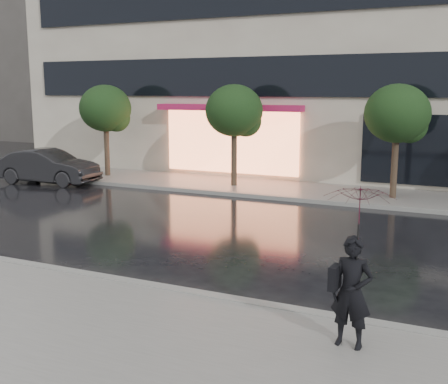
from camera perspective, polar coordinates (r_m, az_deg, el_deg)
The scene contains 11 objects.
ground at distance 11.88m, azimuth -5.48°, elevation -8.31°, with size 120.00×120.00×0.00m, color black.
sidewalk_near at distance 9.40m, azimuth -15.85°, elevation -13.48°, with size 60.00×4.50×0.12m, color slate.
sidewalk_far at distance 21.07m, azimuth 8.77°, elevation 0.06°, with size 60.00×3.50×0.12m, color slate.
curb_near at distance 11.06m, azimuth -8.14°, elevation -9.44°, with size 60.00×0.25×0.14m, color gray.
curb_far at distance 19.43m, azimuth 7.31°, elevation -0.75°, with size 60.00×0.25×0.14m, color gray.
bg_building_left at distance 49.16m, azimuth -18.84°, elevation 12.44°, with size 14.00×10.00×12.00m, color #59544F.
tree_far_west at distance 24.59m, azimuth -11.81°, elevation 8.15°, with size 2.20×2.20×3.99m.
tree_mid_west at distance 21.55m, azimuth 1.22°, elevation 8.07°, with size 2.20×2.20×3.99m.
tree_mid_east at distance 19.91m, azimuth 17.37°, elevation 7.41°, with size 2.20×2.20×3.99m.
parked_car at distance 23.92m, azimuth -17.47°, elevation 2.48°, with size 1.48×4.26×1.40m, color black.
pedestrian_with_umbrella at distance 8.12m, azimuth 13.29°, elevation -4.85°, with size 1.06×1.07×2.38m.
Camera 1 is at (5.75, -9.67, 3.81)m, focal length 45.00 mm.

